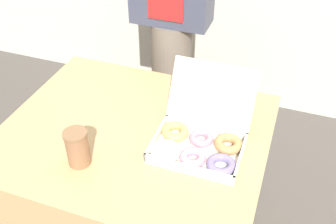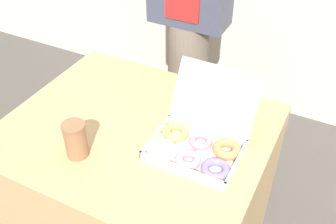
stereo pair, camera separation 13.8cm
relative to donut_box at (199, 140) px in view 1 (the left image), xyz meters
name	(u,v)px [view 1 (the left image)]	position (x,y,z in m)	size (l,w,h in m)	color
table	(139,196)	(-0.26, 0.00, -0.42)	(1.00, 0.83, 0.77)	tan
donut_box	(199,140)	(0.00, 0.00, 0.00)	(0.32, 0.34, 0.24)	silver
coffee_cup	(77,148)	(-0.36, -0.21, 0.03)	(0.08, 0.08, 0.14)	#8C6042
person_customer	(172,14)	(-0.33, 0.64, 0.15)	(0.37, 0.21, 1.72)	#665B51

